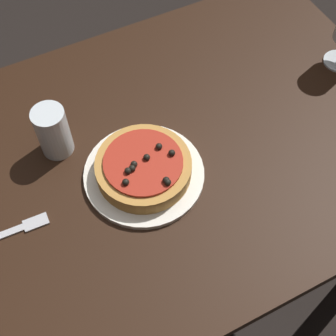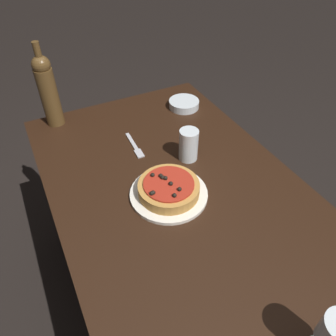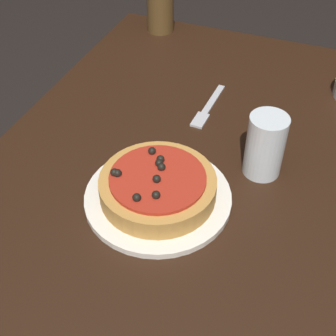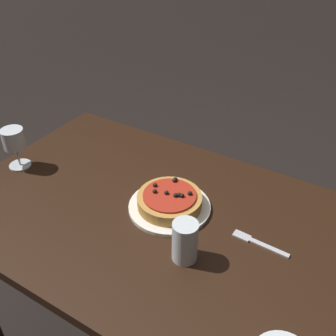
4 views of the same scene
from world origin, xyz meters
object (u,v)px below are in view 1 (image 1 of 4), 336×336
Objects in this scene: pizza at (144,167)px; water_cup at (53,131)px; fork at (13,231)px; dinner_plate at (145,174)px; dining_table at (138,184)px.

water_cup reaches higher than pizza.
dinner_plate is at bearing 2.75° from fork.
dinner_plate is at bearing -46.86° from water_cup.
water_cup is (-0.14, 0.11, 0.16)m from dining_table.
dining_table is 7.95× the size of fork.
pizza is 0.29m from fork.
water_cup reaches higher than dinner_plate.
pizza is 1.66× the size of water_cup.
dining_table is 5.16× the size of dinner_plate.
dinner_plate is 2.11× the size of water_cup.
dinner_plate is 0.03m from pizza.
dining_table is 0.23m from water_cup.
dinner_plate is at bearing -87.27° from dining_table.
fork is (-0.28, -0.04, 0.10)m from dining_table.
pizza is at bearing 2.69° from fork.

